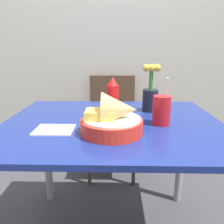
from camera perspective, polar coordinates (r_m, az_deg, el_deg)
name	(u,v)px	position (r m, az deg, el deg)	size (l,w,h in m)	color
wall_window	(115,23)	(2.05, 0.76, 22.24)	(7.00, 0.06, 2.60)	#B7B2A3
dining_table	(112,140)	(1.11, 0.10, -7.36)	(1.06, 0.86, 0.73)	navy
chair_far_window	(112,116)	(1.93, 0.02, -0.95)	(0.40, 0.40, 0.86)	#473323
food_basket	(113,119)	(0.91, 0.39, -1.82)	(0.26, 0.26, 0.17)	red
ketchup_bottle	(112,98)	(1.12, 0.01, 3.67)	(0.06, 0.06, 0.21)	red
drink_cup	(161,111)	(1.04, 12.78, 0.19)	(0.08, 0.08, 0.22)	red
flower_vase	(150,94)	(1.25, 10.00, 4.70)	(0.10, 0.09, 0.26)	black
napkin	(54,130)	(0.99, -14.84, -4.50)	(0.17, 0.13, 0.01)	white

